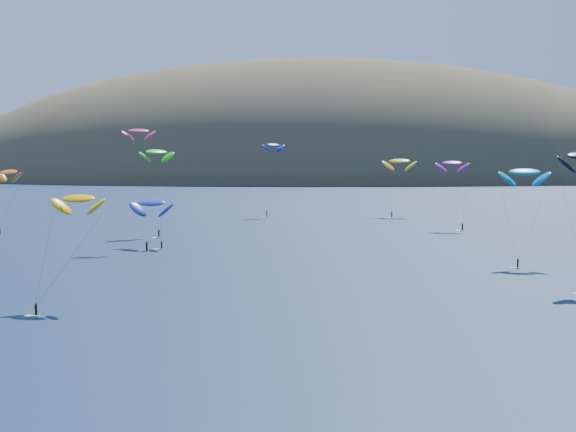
% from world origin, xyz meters
% --- Properties ---
extents(ground, '(2800.00, 2800.00, 0.00)m').
position_xyz_m(ground, '(0.00, 0.00, 0.00)').
color(ground, black).
rests_on(ground, ground).
extents(island, '(730.00, 300.00, 210.00)m').
position_xyz_m(island, '(39.40, 562.36, -10.74)').
color(island, '#3D3526').
rests_on(island, ground).
extents(kitesurfer_1, '(9.64, 11.03, 18.12)m').
position_xyz_m(kitesurfer_1, '(-64.71, 135.70, 15.63)').
color(kitesurfer_1, '#A6CB16').
rests_on(kitesurfer_1, ground).
extents(kitesurfer_2, '(7.80, 12.18, 16.52)m').
position_xyz_m(kitesurfer_2, '(-20.05, 41.59, 14.43)').
color(kitesurfer_2, '#A6CB16').
rests_on(kitesurfer_2, ground).
extents(kitesurfer_3, '(9.64, 13.31, 23.33)m').
position_xyz_m(kitesurfer_3, '(-26.29, 133.92, 20.79)').
color(kitesurfer_3, '#A6CB16').
rests_on(kitesurfer_3, ground).
extents(kitesurfer_4, '(8.55, 8.90, 25.32)m').
position_xyz_m(kitesurfer_4, '(0.76, 194.51, 23.06)').
color(kitesurfer_4, '#A6CB16').
rests_on(kitesurfer_4, ground).
extents(kitesurfer_5, '(9.36, 9.34, 19.64)m').
position_xyz_m(kitesurfer_5, '(52.03, 82.15, 17.14)').
color(kitesurfer_5, '#A6CB16').
rests_on(kitesurfer_5, ground).
extents(kitesurfer_6, '(9.03, 9.26, 20.19)m').
position_xyz_m(kitesurfer_6, '(50.99, 150.10, 17.79)').
color(kitesurfer_6, '#A6CB16').
rests_on(kitesurfer_6, ground).
extents(kitesurfer_9, '(10.11, 7.77, 27.37)m').
position_xyz_m(kitesurfer_9, '(-25.21, 107.38, 25.34)').
color(kitesurfer_9, '#A6CB16').
rests_on(kitesurfer_9, ground).
extents(kitesurfer_10, '(11.27, 12.85, 12.61)m').
position_xyz_m(kitesurfer_10, '(-22.45, 106.82, 9.73)').
color(kitesurfer_10, '#A6CB16').
rests_on(kitesurfer_10, ground).
extents(kitesurfer_11, '(11.56, 13.54, 20.81)m').
position_xyz_m(kitesurfer_11, '(41.98, 194.61, 17.82)').
color(kitesurfer_11, '#A6CB16').
rests_on(kitesurfer_11, ground).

